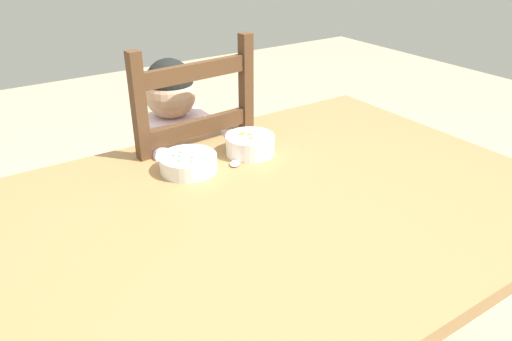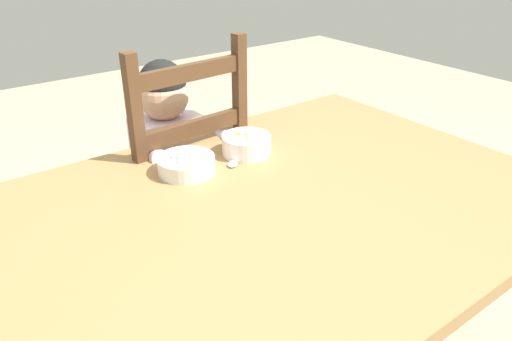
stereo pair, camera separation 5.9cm
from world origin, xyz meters
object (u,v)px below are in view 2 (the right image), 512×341
(child_figure, at_px, (173,157))
(spoon, at_px, (234,161))
(dining_table, at_px, (274,229))
(bowl_of_peas, at_px, (186,164))
(bowl_of_carrots, at_px, (246,144))
(dining_chair, at_px, (177,195))

(child_figure, height_order, spoon, child_figure)
(dining_table, distance_m, bowl_of_peas, 0.31)
(dining_table, xyz_separation_m, bowl_of_peas, (-0.10, 0.27, 0.11))
(dining_table, xyz_separation_m, bowl_of_carrots, (0.11, 0.27, 0.12))
(dining_table, height_order, bowl_of_peas, bowl_of_peas)
(dining_table, distance_m, child_figure, 0.56)
(bowl_of_peas, bearing_deg, dining_chair, 69.91)
(dining_table, xyz_separation_m, spoon, (0.04, 0.24, 0.09))
(bowl_of_peas, height_order, bowl_of_carrots, bowl_of_carrots)
(child_figure, height_order, bowl_of_carrots, child_figure)
(dining_table, bearing_deg, child_figure, 89.81)
(bowl_of_peas, height_order, spoon, bowl_of_peas)
(bowl_of_carrots, relative_size, spoon, 1.31)
(child_figure, relative_size, bowl_of_peas, 6.08)
(bowl_of_peas, bearing_deg, spoon, -11.48)
(child_figure, distance_m, spoon, 0.34)
(dining_table, relative_size, bowl_of_peas, 9.11)
(dining_chair, distance_m, spoon, 0.41)
(dining_chair, xyz_separation_m, child_figure, (-0.00, -0.00, 0.16))
(dining_table, xyz_separation_m, dining_chair, (0.01, 0.56, -0.16))
(dining_table, height_order, bowl_of_carrots, bowl_of_carrots)
(bowl_of_carrots, distance_m, spoon, 0.08)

